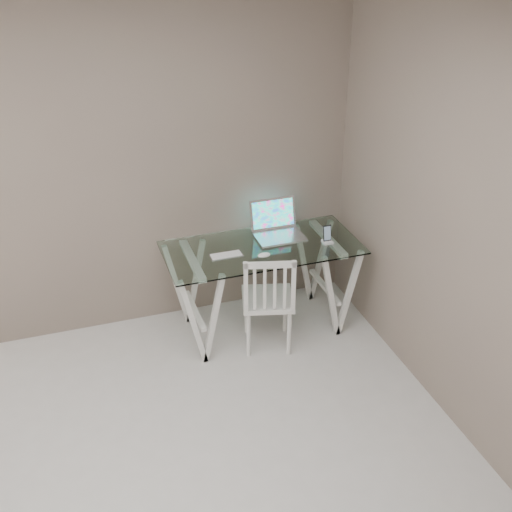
{
  "coord_description": "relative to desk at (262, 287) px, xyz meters",
  "views": [
    {
      "loc": [
        -0.29,
        -2.29,
        3.06
      ],
      "look_at": [
        0.99,
        1.5,
        0.85
      ],
      "focal_mm": 45.0,
      "sensor_mm": 36.0,
      "label": 1
    }
  ],
  "objects": [
    {
      "name": "laptop",
      "position": [
        0.18,
        0.17,
        0.43
      ],
      "size": [
        0.38,
        0.33,
        0.26
      ],
      "color": "silver",
      "rests_on": "desk"
    },
    {
      "name": "room",
      "position": [
        -1.2,
        -1.78,
        1.33
      ],
      "size": [
        4.5,
        4.52,
        2.71
      ],
      "color": "#B8B5B0",
      "rests_on": "ground"
    },
    {
      "name": "mouse",
      "position": [
        -0.04,
        -0.15,
        0.38
      ],
      "size": [
        0.1,
        0.06,
        0.03
      ],
      "primitive_type": "ellipsoid",
      "color": "white",
      "rests_on": "desk"
    },
    {
      "name": "phone_dock",
      "position": [
        0.5,
        -0.09,
        0.4
      ],
      "size": [
        0.08,
        0.08,
        0.14
      ],
      "color": "white",
      "rests_on": "desk"
    },
    {
      "name": "chair",
      "position": [
        -0.05,
        -0.28,
        0.08
      ],
      "size": [
        0.47,
        0.47,
        0.84
      ],
      "rotation": [
        0.0,
        0.0,
        -0.27
      ],
      "color": "silver",
      "rests_on": "ground"
    },
    {
      "name": "keyboard",
      "position": [
        -0.3,
        -0.05,
        0.37
      ],
      "size": [
        0.25,
        0.11,
        0.01
      ],
      "primitive_type": "cube",
      "color": "silver",
      "rests_on": "desk"
    },
    {
      "name": "desk",
      "position": [
        0.0,
        0.0,
        0.0
      ],
      "size": [
        1.5,
        0.7,
        0.75
      ],
      "color": "silver",
      "rests_on": "ground"
    }
  ]
}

